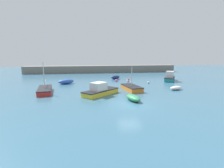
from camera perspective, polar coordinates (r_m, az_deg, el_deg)
The scene contains 13 objects.
ground_plane at distance 20.16m, azimuth 5.77°, elevation -6.73°, with size 120.00×120.00×0.20m, color #38667F.
harbor_breakwater at distance 52.97m, azimuth -3.29°, elevation 4.92°, with size 44.66×3.20×2.07m, color slate.
sailboat_short_mast at distance 27.40m, azimuth -21.11°, elevation -1.85°, with size 2.63×5.86×4.44m.
sailboat_twin_hulled at distance 27.39m, azimuth 6.39°, elevation -1.25°, with size 2.65×4.83×3.68m.
rowboat_blue_near at distance 33.98m, azimuth -14.76°, elevation 0.77°, with size 3.19×2.30×0.88m.
motorboat_with_cabin at distance 24.20m, azimuth -3.91°, elevation -2.10°, with size 5.51×5.24×1.78m.
dinghy_near_pier at distance 29.31m, azimuth 20.17°, elevation -1.22°, with size 2.39×1.61×0.61m.
cabin_cruiser_white at distance 38.38m, azimuth 18.35°, elevation 2.00°, with size 4.07×5.19×2.06m.
fishing_dinghy_green at distance 39.13m, azimuth 1.10°, elevation 2.23°, with size 2.48×2.00×0.83m.
open_tender_yellow at distance 21.34m, azimuth 6.92°, elevation -4.54°, with size 1.80×3.02×0.71m.
mooring_buoy_white at distance 34.00m, azimuth 11.81°, elevation 0.50°, with size 0.43×0.43×0.43m, color white.
mooring_buoy_pink at distance 35.50m, azimuth 1.41°, elevation 1.18°, with size 0.52×0.52×0.52m, color #EA668C.
mooring_buoy_red at distance 36.04m, azimuth 5.35°, elevation 1.27°, with size 0.51×0.51×0.51m, color red.
Camera 1 is at (-4.85, -18.69, 5.67)m, focal length 28.00 mm.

